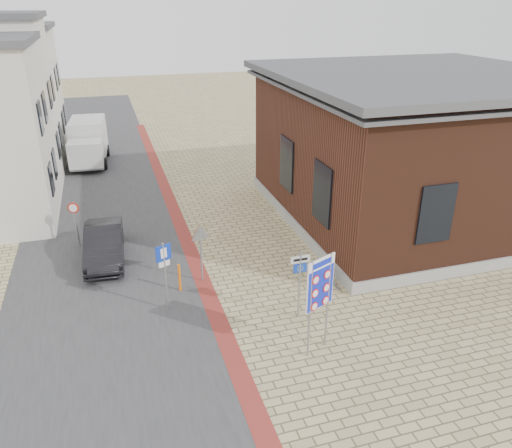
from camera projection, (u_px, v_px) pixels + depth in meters
ground at (284, 325)px, 16.31m from camera, size 120.00×120.00×0.00m
road_strip at (100, 189)px, 27.91m from camera, size 7.00×60.00×0.02m
curb_strip at (176, 215)px, 24.48m from camera, size 0.60×40.00×0.02m
brick_building at (415, 145)px, 23.36m from camera, size 13.00×13.00×6.80m
townhouse_far at (2, 92)px, 32.57m from camera, size 7.40×6.40×8.30m
bike_rack at (330, 273)px, 18.82m from camera, size 0.08×1.80×0.60m
sedan at (104, 244)px, 20.13m from camera, size 1.66×4.26×1.38m
box_truck at (88, 142)px, 31.79m from camera, size 2.50×5.27×2.68m
border_sign at (320, 285)px, 14.19m from camera, size 1.01×0.48×3.18m
essen_sign at (300, 275)px, 16.07m from camera, size 0.66×0.07×2.44m
parking_sign at (164, 265)px, 16.40m from camera, size 0.53×0.27×2.54m
yield_sign at (200, 239)px, 18.10m from camera, size 0.82×0.18×2.32m
speed_sign at (75, 218)px, 21.01m from camera, size 0.46×0.15×1.99m
bollard at (180, 278)px, 17.99m from camera, size 0.12×0.12×1.08m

